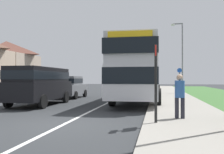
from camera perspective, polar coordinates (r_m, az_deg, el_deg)
ground_plane at (r=8.44m, az=-11.14°, el=-10.73°), size 120.00×120.00×0.00m
lane_marking_centre at (r=16.09m, az=-0.57°, el=-5.77°), size 0.14×60.00×0.01m
pavement_near_side at (r=13.85m, az=15.21°, el=-6.40°), size 3.20×68.00×0.12m
double_decker_bus at (r=16.61m, az=6.25°, el=1.79°), size 2.80×11.41×3.70m
parked_van_black at (r=14.74m, az=-16.29°, el=-1.28°), size 2.11×5.13×2.14m
parked_car_grey at (r=19.62m, az=-9.86°, el=-2.08°), size 1.99×3.90×1.70m
pedestrian_at_stop at (r=9.02m, az=15.35°, el=-3.81°), size 0.34×0.34×1.67m
bus_stop_sign at (r=7.98m, az=10.07°, el=-0.21°), size 0.09×0.52×2.60m
cycle_route_sign at (r=24.37m, az=15.30°, el=-0.56°), size 0.44×0.08×2.52m
street_lamp_mid at (r=25.01m, az=15.66°, el=5.34°), size 1.14×0.20×6.91m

